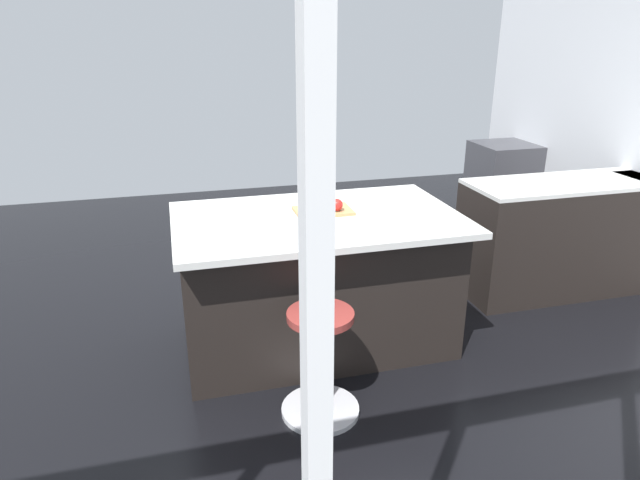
% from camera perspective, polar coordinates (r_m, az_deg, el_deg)
% --- Properties ---
extents(ground_plane, '(7.81, 7.81, 0.00)m').
position_cam_1_polar(ground_plane, '(4.08, -1.99, -9.23)').
color(ground_plane, black).
extents(window_panel_rear, '(6.01, 0.12, 2.82)m').
position_cam_1_polar(window_panel_rear, '(1.42, 22.72, -15.28)').
color(window_panel_rear, silver).
rests_on(window_panel_rear, ground_plane).
extents(sink_cabinet, '(2.49, 0.60, 1.19)m').
position_cam_1_polar(sink_cabinet, '(5.23, 27.15, 0.85)').
color(sink_cabinet, black).
rests_on(sink_cabinet, ground_plane).
extents(oven_range, '(0.60, 0.61, 0.88)m').
position_cam_1_polar(oven_range, '(6.44, 17.88, 5.38)').
color(oven_range, '#38383D').
rests_on(oven_range, ground_plane).
extents(kitchen_island, '(1.79, 1.11, 0.93)m').
position_cam_1_polar(kitchen_island, '(3.73, -0.39, -4.10)').
color(kitchen_island, black).
rests_on(kitchen_island, ground_plane).
extents(stool_by_window, '(0.44, 0.44, 0.63)m').
position_cam_1_polar(stool_by_window, '(3.16, 0.04, -12.69)').
color(stool_by_window, '#B7B7BC').
rests_on(stool_by_window, ground_plane).
extents(cutting_board, '(0.36, 0.24, 0.02)m').
position_cam_1_polar(cutting_board, '(3.60, 0.32, 2.97)').
color(cutting_board, tan).
rests_on(cutting_board, kitchen_island).
extents(apple_red, '(0.08, 0.08, 0.08)m').
position_cam_1_polar(apple_red, '(3.55, 1.70, 3.57)').
color(apple_red, red).
rests_on(apple_red, cutting_board).
extents(apple_yellow, '(0.08, 0.08, 0.08)m').
position_cam_1_polar(apple_yellow, '(3.55, -0.14, 3.61)').
color(apple_yellow, gold).
rests_on(apple_yellow, cutting_board).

